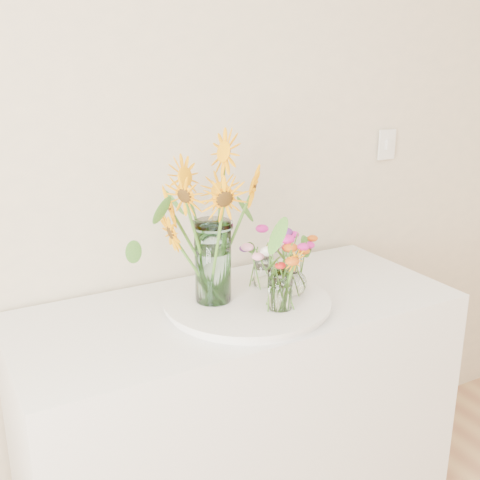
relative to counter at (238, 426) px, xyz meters
The scene contains 10 objects.
counter is the anchor object (origin of this frame).
tray 0.46m from the counter, 74.49° to the right, with size 0.49×0.49×0.03m, color white.
mason_jar 0.61m from the counter, behind, with size 0.11×0.11×0.26m, color silver.
sunflower_bouquet 0.74m from the counter, behind, with size 0.65×0.65×0.51m, color #FFA405, non-canonical shape.
small_vase_a 0.56m from the counter, 66.03° to the right, with size 0.07×0.07×0.13m, color white.
wildflower_posy_a 0.60m from the counter, 66.03° to the right, with size 0.18×0.18×0.22m, color #CD5611, non-canonical shape.
small_vase_b 0.57m from the counter, 20.12° to the right, with size 0.09×0.09×0.13m, color white, non-canonical shape.
wildflower_posy_b 0.61m from the counter, 20.12° to the right, with size 0.19×0.19×0.22m, color #CD5611, non-canonical shape.
small_vase_c 0.54m from the counter, 19.30° to the left, with size 0.06×0.06×0.10m, color white.
wildflower_posy_c 0.58m from the counter, 19.30° to the left, with size 0.18×0.18×0.19m, color #CD5611, non-canonical shape.
Camera 1 is at (-0.97, 0.40, 1.67)m, focal length 45.00 mm.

